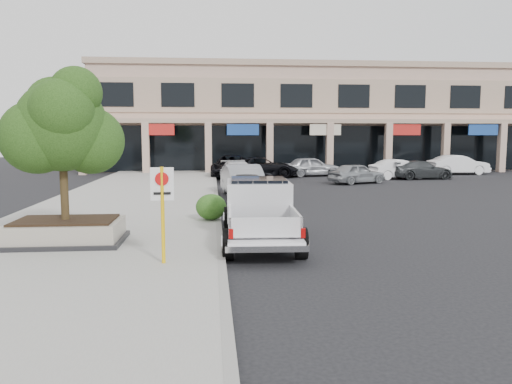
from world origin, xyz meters
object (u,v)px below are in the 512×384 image
(no_parking_sign, at_px, (162,202))
(lot_car_d, at_px, (262,167))
(curb_car_a, at_px, (247,188))
(lot_car_f, at_px, (458,165))
(lot_car_e, at_px, (311,166))
(curb_car_c, at_px, (237,172))
(curb_car_b, at_px, (244,181))
(lot_car_c, at_px, (421,170))
(lot_car_b, at_px, (400,169))
(planter_tree, at_px, (68,127))
(planter, at_px, (66,231))
(pickup_truck, at_px, (260,212))
(lot_car_a, at_px, (357,173))
(curb_car_d, at_px, (231,166))

(no_parking_sign, relative_size, lot_car_d, 0.42)
(curb_car_a, height_order, lot_car_f, lot_car_f)
(curb_car_a, distance_m, lot_car_e, 16.11)
(curb_car_a, height_order, curb_car_c, curb_car_c)
(lot_car_d, relative_size, lot_car_f, 1.17)
(curb_car_b, xyz_separation_m, lot_car_c, (13.43, 9.28, -0.16))
(lot_car_c, bearing_deg, lot_car_b, 77.41)
(planter_tree, bearing_deg, planter, -131.03)
(lot_car_d, bearing_deg, planter, 163.60)
(curb_car_b, relative_size, lot_car_d, 0.91)
(pickup_truck, height_order, lot_car_f, pickup_truck)
(planter, bearing_deg, curb_car_b, 62.65)
(curb_car_c, distance_m, lot_car_b, 11.96)
(lot_car_a, relative_size, lot_car_b, 0.92)
(planter_tree, bearing_deg, lot_car_f, 45.25)
(curb_car_d, distance_m, lot_car_f, 18.30)
(planter, xyz_separation_m, curb_car_d, (5.63, 23.55, 0.34))
(lot_car_a, bearing_deg, lot_car_f, -81.28)
(curb_car_c, xyz_separation_m, lot_car_b, (11.83, 1.71, -0.01))
(planter_tree, bearing_deg, lot_car_b, 49.38)
(planter_tree, relative_size, lot_car_f, 0.85)
(curb_car_a, distance_m, lot_car_d, 14.43)
(pickup_truck, distance_m, curb_car_d, 23.39)
(planter_tree, xyz_separation_m, curb_car_b, (5.64, 11.00, -2.59))
(curb_car_b, distance_m, lot_car_f, 22.31)
(curb_car_d, distance_m, lot_car_a, 9.99)
(curb_car_c, height_order, lot_car_b, curb_car_c)
(curb_car_b, xyz_separation_m, lot_car_b, (11.91, 9.45, -0.12))
(lot_car_d, xyz_separation_m, lot_car_f, (16.02, 1.28, 0.01))
(planter_tree, height_order, lot_car_f, planter_tree)
(pickup_truck, distance_m, lot_car_e, 24.18)
(curb_car_b, xyz_separation_m, lot_car_d, (2.12, 11.71, -0.06))
(curb_car_b, bearing_deg, lot_car_f, 28.54)
(planter_tree, distance_m, no_parking_sign, 4.27)
(lot_car_a, xyz_separation_m, lot_car_f, (10.30, 6.59, 0.11))
(curb_car_d, distance_m, lot_car_c, 13.92)
(curb_car_d, xyz_separation_m, lot_car_c, (13.57, -3.12, -0.15))
(curb_car_d, xyz_separation_m, lot_car_b, (12.05, -2.94, -0.11))
(curb_car_a, relative_size, lot_car_d, 0.76)
(curb_car_a, height_order, lot_car_c, curb_car_a)
(curb_car_d, bearing_deg, lot_car_d, -10.38)
(no_parking_sign, xyz_separation_m, curb_car_a, (2.78, 11.10, -0.92))
(planter_tree, relative_size, lot_car_d, 0.72)
(planter, xyz_separation_m, lot_car_b, (17.68, 20.61, 0.23))
(lot_car_e, bearing_deg, lot_car_a, -173.81)
(curb_car_c, relative_size, lot_car_d, 0.90)
(curb_car_c, distance_m, lot_car_a, 7.88)
(lot_car_d, bearing_deg, lot_car_b, -100.33)
(lot_car_a, bearing_deg, curb_car_b, 105.30)
(lot_car_d, relative_size, lot_car_e, 1.24)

